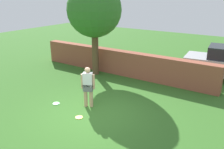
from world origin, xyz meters
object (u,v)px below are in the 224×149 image
person (88,85)px  frisbee_green (56,103)px  tree (94,10)px  frisbee_yellow (79,117)px

person → frisbee_green: size_ratio=6.00×
tree → person: size_ratio=2.98×
frisbee_green → frisbee_yellow: size_ratio=1.00×
tree → frisbee_green: size_ratio=17.85×
person → frisbee_yellow: bearing=80.0°
tree → person: bearing=-57.0°
person → frisbee_green: 1.62m
frisbee_yellow → frisbee_green: bearing=167.1°
frisbee_yellow → tree: bearing=119.9°
tree → person: tree is taller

